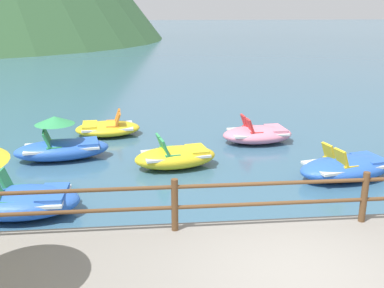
% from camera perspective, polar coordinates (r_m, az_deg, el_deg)
% --- Properties ---
extents(ground_plane, '(200.00, 200.00, 0.00)m').
position_cam_1_polar(ground_plane, '(45.77, -3.05, 11.85)').
color(ground_plane, '#38607A').
extents(dock_railing, '(23.92, 0.12, 0.95)m').
position_cam_1_polar(dock_railing, '(8.04, 10.06, -6.49)').
color(dock_railing, brown).
rests_on(dock_railing, promenade_dock).
extents(pedal_boat_2, '(2.75, 1.57, 1.26)m').
position_cam_1_polar(pedal_boat_2, '(13.14, -16.19, -0.21)').
color(pedal_boat_2, blue).
rests_on(pedal_boat_2, ground).
extents(pedal_boat_3, '(2.38, 1.55, 0.88)m').
position_cam_1_polar(pedal_boat_3, '(12.03, -2.07, -1.61)').
color(pedal_boat_3, yellow).
rests_on(pedal_boat_3, ground).
extents(pedal_boat_4, '(2.23, 1.55, 0.81)m').
position_cam_1_polar(pedal_boat_4, '(15.31, -10.67, 1.99)').
color(pedal_boat_4, yellow).
rests_on(pedal_boat_4, ground).
extents(pedal_boat_5, '(2.77, 1.83, 0.88)m').
position_cam_1_polar(pedal_boat_5, '(11.91, 19.00, -2.79)').
color(pedal_boat_5, blue).
rests_on(pedal_boat_5, ground).
extents(pedal_boat_6, '(2.35, 1.55, 0.85)m').
position_cam_1_polar(pedal_boat_6, '(14.39, 8.34, 1.26)').
color(pedal_boat_6, pink).
rests_on(pedal_boat_6, ground).
extents(pedal_boat_7, '(2.43, 1.41, 0.90)m').
position_cam_1_polar(pedal_boat_7, '(9.96, -20.79, -6.80)').
color(pedal_boat_7, blue).
rests_on(pedal_boat_7, ground).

